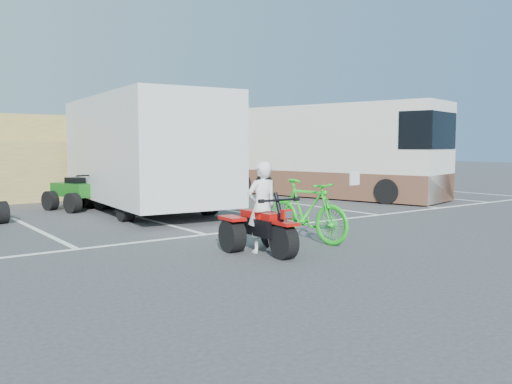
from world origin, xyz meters
TOP-DOWN VIEW (x-y plane):
  - ground at (0.00, 0.00)m, footprint 100.00×100.00m
  - parking_stripes at (0.87, 4.07)m, footprint 28.00×5.16m
  - grass_embankment at (0.00, 15.48)m, footprint 40.00×8.50m
  - red_trike_atv at (-0.18, 0.07)m, footprint 1.28×1.64m
  - rider at (-0.17, 0.22)m, footprint 0.61×0.43m
  - green_dirt_bike at (1.16, 0.56)m, footprint 0.85×2.08m
  - cargo_trailer at (0.71, 6.90)m, footprint 3.29×7.05m
  - rv_motorhome at (7.96, 7.36)m, footprint 4.44×9.25m
  - quad_atv_green at (-0.80, 8.33)m, footprint 1.63×1.90m

SIDE VIEW (x-z plane):
  - ground at x=0.00m, z-range 0.00..0.00m
  - red_trike_atv at x=-0.18m, z-range -0.50..0.50m
  - quad_atv_green at x=-0.80m, z-range -0.53..0.53m
  - parking_stripes at x=0.87m, z-range 0.00..0.01m
  - green_dirt_bike at x=1.16m, z-range 0.00..1.21m
  - rider at x=-0.17m, z-range 0.00..1.60m
  - rv_motorhome at x=7.96m, z-range -0.21..3.02m
  - grass_embankment at x=0.00m, z-range -0.13..2.97m
  - cargo_trailer at x=0.71m, z-range 0.13..3.33m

